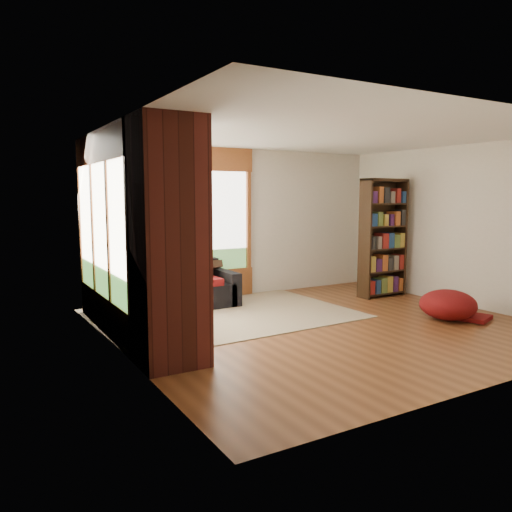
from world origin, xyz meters
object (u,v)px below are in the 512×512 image
dog_tan (165,263)px  pouf (448,304)px  dog_brindle (135,273)px  sectional_sofa (149,298)px  brick_chimney (168,243)px  area_rug (222,313)px  bookshelf (383,238)px

dog_tan → pouf: bearing=-70.5°
dog_tan → dog_brindle: dog_tan is taller
dog_brindle → sectional_sofa: bearing=-50.7°
pouf → dog_tan: size_ratio=0.75×
brick_chimney → area_rug: bearing=49.8°
pouf → dog_tan: 4.16m
sectional_sofa → bookshelf: bookshelf is taller
sectional_sofa → pouf: (3.71, -2.27, -0.07)m
area_rug → dog_tan: bearing=163.9°
dog_brindle → pouf: bearing=-124.3°
brick_chimney → dog_tan: size_ratio=2.42×
bookshelf → pouf: (-0.39, -1.73, -0.81)m
sectional_sofa → pouf: bearing=-28.2°
area_rug → dog_brindle: dog_brindle is taller
brick_chimney → bookshelf: size_ratio=1.25×
sectional_sofa → area_rug: 1.11m
bookshelf → pouf: bookshelf is taller
pouf → dog_brindle: (-4.01, 1.93, 0.51)m
sectional_sofa → dog_tan: bearing=-16.7°
pouf → sectional_sofa: bearing=148.5°
sectional_sofa → dog_brindle: 0.63m
dog_brindle → area_rug: bearing=-97.4°
bookshelf → dog_brindle: 4.41m
brick_chimney → dog_brindle: 1.80m
brick_chimney → area_rug: brick_chimney is taller
sectional_sofa → pouf: 4.35m
brick_chimney → pouf: size_ratio=3.24×
area_rug → bookshelf: bookshelf is taller
area_rug → dog_brindle: (-1.33, -0.03, 0.73)m
dog_tan → dog_brindle: (-0.52, -0.26, -0.06)m
pouf → dog_brindle: 4.48m
sectional_sofa → bookshelf: size_ratio=1.06×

